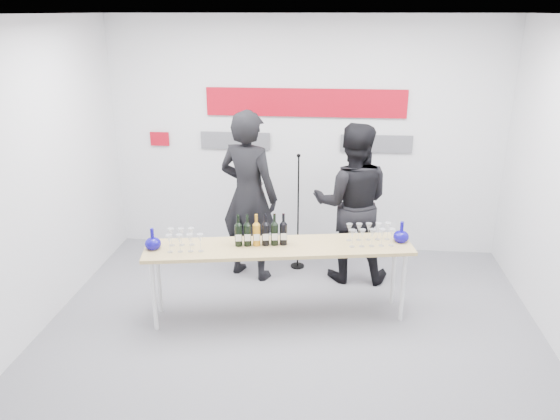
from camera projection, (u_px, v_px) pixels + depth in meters
The scene contains 12 objects.
ground at pixel (292, 324), 5.60m from camera, with size 5.00×5.00×0.00m, color slate.
back_wall at pixel (305, 138), 6.95m from camera, with size 5.00×0.04×3.00m, color silver.
signage at pixel (301, 114), 6.83m from camera, with size 3.38×0.02×0.79m.
tasting_table at pixel (279, 251), 5.50m from camera, with size 2.74×0.98×0.80m.
wine_bottles at pixel (261, 230), 5.44m from camera, with size 0.53×0.16×0.33m.
decanter_left at pixel (153, 239), 5.37m from camera, with size 0.16×0.16×0.21m, color #0E0784, non-canonical shape.
decanter_right at pixel (401, 232), 5.54m from camera, with size 0.16×0.16×0.21m, color #0E0784, non-canonical shape.
glasses_left at pixel (183, 240), 5.37m from camera, with size 0.39×0.26×0.18m.
glasses_right at pixel (370, 235), 5.51m from camera, with size 0.49×0.29×0.18m.
presenter_left at pixel (249, 196), 6.31m from camera, with size 0.73×0.48×2.01m, color black.
presenter_right at pixel (352, 203), 6.28m from camera, with size 0.91×0.71×1.87m, color black.
mic_stand at pixel (298, 234), 6.70m from camera, with size 0.17×0.17×1.47m.
Camera 1 is at (0.35, -4.84, 3.03)m, focal length 35.00 mm.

